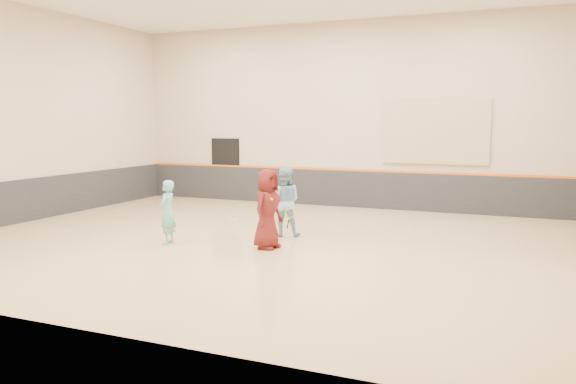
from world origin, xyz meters
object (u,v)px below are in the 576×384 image
at_px(girl, 167,212).
at_px(instructor, 284,202).
at_px(spare_racket, 234,216).
at_px(young_man, 267,209).

height_order(girl, instructor, instructor).
xyz_separation_m(girl, spare_racket, (-0.20, 3.57, -0.67)).
distance_m(instructor, spare_racket, 2.95).
xyz_separation_m(girl, instructor, (2.10, 1.90, 0.11)).
relative_size(instructor, spare_racket, 2.55).
bearing_deg(young_man, instructor, 14.56).
xyz_separation_m(girl, young_man, (2.29, 0.48, 0.14)).
distance_m(girl, instructor, 2.83).
height_order(girl, spare_racket, girl).
height_order(girl, young_man, young_man).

